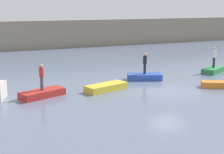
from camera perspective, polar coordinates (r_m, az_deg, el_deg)
The scene contains 10 objects.
ground_plane at distance 24.50m, azimuth 9.50°, elevation -2.43°, with size 120.00×120.00×0.00m, color slate.
embankment_wall at distance 49.24m, azimuth -8.39°, elevation 7.23°, with size 80.00×1.20×3.95m, color gray.
rowboat_red at distance 23.18m, azimuth -11.76°, elevation -2.76°, with size 3.07×1.20×0.47m, color red.
rowboat_yellow at distance 24.43m, azimuth -1.00°, elevation -1.74°, with size 3.22×1.19×0.47m, color gold.
rowboat_blue at distance 28.04m, azimuth 5.56°, elevation 0.05°, with size 2.81×1.19×0.49m, color #2B4CAD.
rowboat_orange at distance 26.60m, azimuth 17.87°, elevation -1.21°, with size 2.72×0.94×0.44m, color orange.
rowboat_green at distance 32.26m, azimuth 16.84°, elevation 1.15°, with size 2.69×1.20×0.46m, color #2D7F47.
person_dark_shirt at distance 27.81m, azimuth 5.62°, elevation 2.55°, with size 0.32×0.32×1.76m.
person_red_shirt at distance 22.90m, azimuth -11.90°, elevation 0.22°, with size 0.32×0.32×1.79m.
person_white_shirt at distance 32.05m, azimuth 16.98°, elevation 3.41°, with size 0.32×0.32×1.88m.
Camera 1 is at (-13.17, -19.73, 6.11)m, focal length 53.78 mm.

